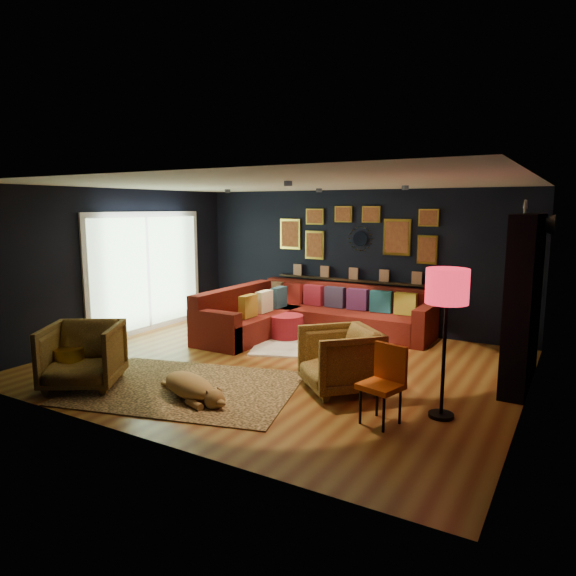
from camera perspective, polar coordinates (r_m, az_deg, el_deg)
The scene contains 20 objects.
floor at distance 7.58m, azimuth -0.88°, elevation -8.54°, with size 6.50×6.50×0.00m, color #976427.
room_walls at distance 7.26m, azimuth -0.91°, elevation 3.54°, with size 6.50×6.50×6.50m.
sectional at distance 9.31m, azimuth 1.64°, elevation -3.17°, with size 3.41×2.69×0.86m.
ledge at distance 9.72m, azimuth 7.30°, elevation 0.85°, with size 3.20×0.12×0.04m, color black.
gallery_wall at distance 9.67m, azimuth 7.42°, elevation 6.09°, with size 3.15×0.04×1.02m.
sunburst_mirror at distance 9.64m, azimuth 8.04°, elevation 5.43°, with size 0.47×0.16×0.47m.
fireplace at distance 7.22m, azimuth 24.64°, elevation -1.89°, with size 0.31×1.60×2.20m.
deer_head at distance 7.61m, azimuth 25.88°, elevation 6.36°, with size 0.50×0.28×0.45m.
sliding_door at distance 9.79m, azimuth -15.35°, elevation 1.72°, with size 0.06×2.80×2.20m.
ceiling_spots at distance 7.93m, azimuth 2.12°, elevation 10.98°, with size 3.30×2.50×0.06m.
shag_rug at distance 8.63m, azimuth 4.11°, elevation -6.27°, with size 2.27×1.65×0.03m, color white.
leopard_rug at distance 6.78m, azimuth -11.30°, elevation -10.80°, with size 2.75×1.96×0.02m, color tan.
coffee_table at distance 7.03m, azimuth 6.13°, elevation -7.06°, with size 0.85×0.68×0.39m.
pouf at distance 8.99m, azimuth -0.18°, elevation -4.25°, with size 0.59×0.59×0.39m, color maroon.
armchair_left at distance 7.07m, azimuth -21.85°, elevation -6.65°, with size 0.88×0.83×0.91m, color gold.
armchair_right at distance 6.48m, azimuth 5.80°, elevation -7.57°, with size 0.86×0.80×0.88m, color gold.
gold_stool at distance 7.31m, azimuth -23.12°, elevation -7.97°, with size 0.39×0.39×0.48m, color gold.
orange_chair at distance 5.61m, azimuth 10.71°, elevation -9.75°, with size 0.49×0.49×0.84m.
floor_lamp at distance 5.68m, azimuth 17.25°, elevation -0.52°, with size 0.45×0.45×1.64m.
dog at distance 6.37m, azimuth -10.95°, elevation -10.15°, with size 1.24×0.61×0.39m, color #B98846, non-canonical shape.
Camera 1 is at (3.74, -6.18, 2.28)m, focal length 32.00 mm.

